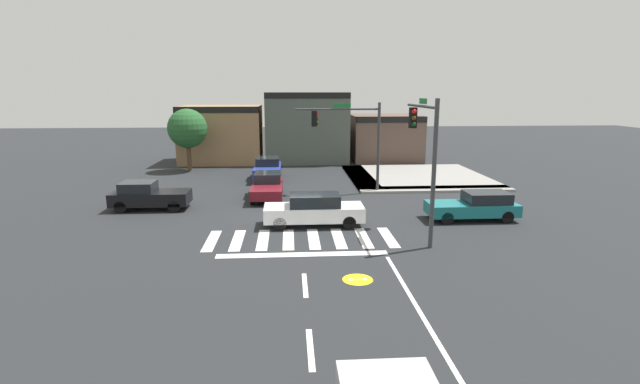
# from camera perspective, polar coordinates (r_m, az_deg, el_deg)

# --- Properties ---
(ground_plane) EXTENTS (120.00, 120.00, 0.00)m
(ground_plane) POSITION_cam_1_polar(r_m,az_deg,el_deg) (25.09, -2.57, -2.53)
(ground_plane) COLOR #232628
(crosswalk_near) EXTENTS (8.20, 2.94, 0.01)m
(crosswalk_near) POSITION_cam_1_polar(r_m,az_deg,el_deg) (20.76, -2.30, -5.67)
(crosswalk_near) COLOR silver
(crosswalk_near) RESTS_ON ground_plane
(lane_markings) EXTENTS (6.80, 20.25, 0.01)m
(lane_markings) POSITION_cam_1_polar(r_m,az_deg,el_deg) (13.88, 3.27, -15.13)
(lane_markings) COLOR white
(lane_markings) RESTS_ON ground_plane
(bike_detector_marking) EXTENTS (1.06, 1.06, 0.01)m
(bike_detector_marking) POSITION_cam_1_polar(r_m,az_deg,el_deg) (16.55, 4.56, -10.48)
(bike_detector_marking) COLOR yellow
(bike_detector_marking) RESTS_ON ground_plane
(curb_corner_northeast) EXTENTS (10.00, 10.60, 0.15)m
(curb_corner_northeast) POSITION_cam_1_polar(r_m,az_deg,el_deg) (35.41, 10.96, 1.73)
(curb_corner_northeast) COLOR gray
(curb_corner_northeast) RESTS_ON ground_plane
(storefront_row) EXTENTS (21.42, 6.25, 6.19)m
(storefront_row) POSITION_cam_1_polar(r_m,az_deg,el_deg) (43.27, -2.57, 7.24)
(storefront_row) COLOR #93704C
(storefront_row) RESTS_ON ground_plane
(traffic_signal_southeast) EXTENTS (0.32, 4.54, 6.06)m
(traffic_signal_southeast) POSITION_cam_1_polar(r_m,az_deg,el_deg) (20.74, 12.46, 5.88)
(traffic_signal_southeast) COLOR #383A3D
(traffic_signal_southeast) RESTS_ON ground_plane
(traffic_signal_northeast) EXTENTS (5.26, 0.32, 5.63)m
(traffic_signal_northeast) POSITION_cam_1_polar(r_m,az_deg,el_deg) (29.55, 3.57, 7.43)
(traffic_signal_northeast) COLOR #383A3D
(traffic_signal_northeast) RESTS_ON ground_plane
(car_white) EXTENTS (4.74, 1.74, 1.53)m
(car_white) POSITION_cam_1_polar(r_m,az_deg,el_deg) (22.61, -0.72, -2.15)
(car_white) COLOR white
(car_white) RESTS_ON ground_plane
(car_black) EXTENTS (4.11, 1.76, 1.53)m
(car_black) POSITION_cam_1_polar(r_m,az_deg,el_deg) (27.31, -20.00, -0.42)
(car_black) COLOR black
(car_black) RESTS_ON ground_plane
(car_maroon) EXTENTS (1.79, 4.40, 1.44)m
(car_maroon) POSITION_cam_1_polar(r_m,az_deg,el_deg) (28.62, -6.36, 0.74)
(car_maroon) COLOR maroon
(car_maroon) RESTS_ON ground_plane
(car_blue) EXTENTS (1.89, 4.25, 1.57)m
(car_blue) POSITION_cam_1_polar(r_m,az_deg,el_deg) (34.53, -6.34, 2.83)
(car_blue) COLOR #23389E
(car_blue) RESTS_ON ground_plane
(car_teal) EXTENTS (4.40, 1.77, 1.41)m
(car_teal) POSITION_cam_1_polar(r_m,az_deg,el_deg) (24.88, 18.24, -1.59)
(car_teal) COLOR #196B70
(car_teal) RESTS_ON ground_plane
(roadside_tree) EXTENTS (3.10, 3.10, 4.95)m
(roadside_tree) POSITION_cam_1_polar(r_m,az_deg,el_deg) (39.21, -15.70, 7.36)
(roadside_tree) COLOR #4C3823
(roadside_tree) RESTS_ON ground_plane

